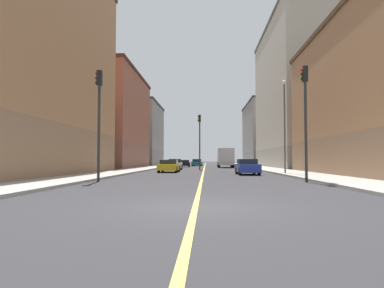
{
  "coord_description": "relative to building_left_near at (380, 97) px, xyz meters",
  "views": [
    {
      "loc": [
        0.31,
        -9.57,
        1.32
      ],
      "look_at": [
        -1.38,
        30.76,
        3.13
      ],
      "focal_mm": 32.08,
      "sensor_mm": 36.0,
      "label": 1
    }
  ],
  "objects": [
    {
      "name": "building_right_distant",
      "position": [
        -28.4,
        46.05,
        0.4
      ],
      "size": [
        8.63,
        18.12,
        13.42
      ],
      "color": "slate",
      "rests_on": "ground"
    },
    {
      "name": "car_teal",
      "position": [
        -15.74,
        40.58,
        -5.65
      ],
      "size": [
        2.1,
        4.64,
        1.37
      ],
      "color": "#196670",
      "rests_on": "ground"
    },
    {
      "name": "traffic_light_right_near",
      "position": [
        -20.28,
        -7.82,
        -2.08
      ],
      "size": [
        0.4,
        0.32,
        6.63
      ],
      "color": "#2D2D2D",
      "rests_on": "ground"
    },
    {
      "name": "lane_center_stripe",
      "position": [
        -14.2,
        30.72,
        -6.31
      ],
      "size": [
        0.16,
        154.0,
        0.01
      ],
      "primitive_type": "cube",
      "color": "#E5D14C",
      "rests_on": "ground"
    },
    {
      "name": "car_black",
      "position": [
        -17.71,
        31.7,
        -5.72
      ],
      "size": [
        2.0,
        4.09,
        1.21
      ],
      "color": "black",
      "rests_on": "ground"
    },
    {
      "name": "traffic_light_median_far",
      "position": [
        -14.71,
        14.36,
        -1.96
      ],
      "size": [
        0.4,
        0.32,
        6.84
      ],
      "color": "#2D2D2D",
      "rests_on": "ground"
    },
    {
      "name": "traffic_light_left_near",
      "position": [
        -8.14,
        -7.82,
        -2.01
      ],
      "size": [
        0.4,
        0.32,
        6.75
      ],
      "color": "#2D2D2D",
      "rests_on": "ground"
    },
    {
      "name": "building_left_far",
      "position": [
        0.0,
        53.95,
        1.0
      ],
      "size": [
        8.63,
        21.71,
        14.63
      ],
      "color": "slate",
      "rests_on": "ground"
    },
    {
      "name": "building_left_mid",
      "position": [
        0.0,
        26.68,
        5.04
      ],
      "size": [
        8.63,
        26.24,
        22.7
      ],
      "color": "#9D9688",
      "rests_on": "ground"
    },
    {
      "name": "sidewalk_right",
      "position": [
        -22.45,
        30.72,
        -6.25
      ],
      "size": [
        3.56,
        168.0,
        0.15
      ],
      "primitive_type": "cube",
      "color": "#9E9B93",
      "rests_on": "ground"
    },
    {
      "name": "car_yellow",
      "position": [
        -17.71,
        7.21,
        -5.69
      ],
      "size": [
        2.02,
        4.35,
        1.28
      ],
      "color": "gold",
      "rests_on": "ground"
    },
    {
      "name": "ground_plane",
      "position": [
        -14.2,
        -18.28,
        -6.32
      ],
      "size": [
        400.0,
        400.0,
        0.0
      ],
      "primitive_type": "plane",
      "color": "#2D2C2F",
      "rests_on": "ground"
    },
    {
      "name": "building_right_corner",
      "position": [
        -28.4,
        -1.02,
        3.54
      ],
      "size": [
        8.63,
        23.18,
        19.71
      ],
      "color": "#8F6B4F",
      "rests_on": "ground"
    },
    {
      "name": "car_white",
      "position": [
        -17.91,
        16.22,
        -5.65
      ],
      "size": [
        1.87,
        4.44,
        1.37
      ],
      "color": "white",
      "rests_on": "ground"
    },
    {
      "name": "building_right_midblock",
      "position": [
        -28.4,
        24.07,
        0.97
      ],
      "size": [
        8.63,
        20.43,
        14.56
      ],
      "color": "brown",
      "rests_on": "ground"
    },
    {
      "name": "car_blue",
      "position": [
        -10.34,
        2.1,
        -5.65
      ],
      "size": [
        1.84,
        4.35,
        1.35
      ],
      "color": "#23389E",
      "rests_on": "ground"
    },
    {
      "name": "car_maroon",
      "position": [
        -15.69,
        47.85,
        -5.71
      ],
      "size": [
        1.86,
        4.55,
        1.26
      ],
      "color": "maroon",
      "rests_on": "ground"
    },
    {
      "name": "street_lamp_left_near",
      "position": [
        -7.13,
        1.9,
        -1.38
      ],
      "size": [
        0.36,
        0.36,
        8.03
      ],
      "color": "#4C4C51",
      "rests_on": "ground"
    },
    {
      "name": "sidewalk_left",
      "position": [
        -5.95,
        30.72,
        -6.25
      ],
      "size": [
        3.56,
        168.0,
        0.15
      ],
      "primitive_type": "cube",
      "color": "#9E9B93",
      "rests_on": "ground"
    },
    {
      "name": "box_truck",
      "position": [
        -10.79,
        27.56,
        -4.71
      ],
      "size": [
        2.52,
        6.9,
        3.06
      ],
      "color": "beige",
      "rests_on": "ground"
    },
    {
      "name": "building_left_near",
      "position": [
        0.0,
        0.0,
        0.0
      ],
      "size": [
        8.63,
        23.1,
        12.63
      ],
      "color": "#8F6B4F",
      "rests_on": "ground"
    }
  ]
}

